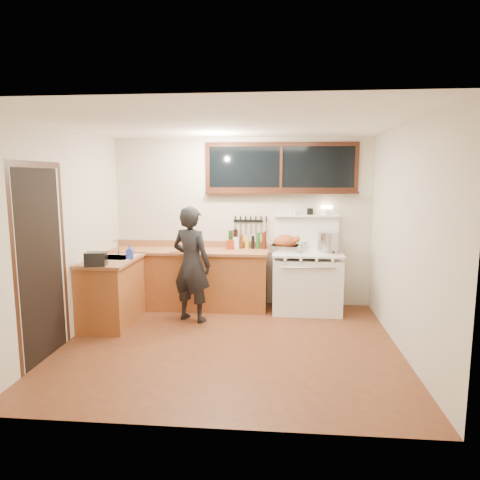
# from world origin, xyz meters

# --- Properties ---
(ground_plane) EXTENTS (4.00, 3.50, 0.02)m
(ground_plane) POSITION_xyz_m (0.00, 0.00, -0.01)
(ground_plane) COLOR #522715
(room_shell) EXTENTS (4.10, 3.60, 2.65)m
(room_shell) POSITION_xyz_m (0.00, 0.00, 1.65)
(room_shell) COLOR beige
(room_shell) RESTS_ON ground
(counter_back) EXTENTS (2.44, 0.64, 1.00)m
(counter_back) POSITION_xyz_m (-0.80, 1.45, 0.45)
(counter_back) COLOR brown
(counter_back) RESTS_ON ground
(counter_left) EXTENTS (0.64, 1.09, 0.90)m
(counter_left) POSITION_xyz_m (-1.70, 0.62, 0.45)
(counter_left) COLOR brown
(counter_left) RESTS_ON ground
(sink_unit) EXTENTS (0.50, 0.45, 0.37)m
(sink_unit) POSITION_xyz_m (-1.68, 0.70, 0.85)
(sink_unit) COLOR white
(sink_unit) RESTS_ON counter_left
(vintage_stove) EXTENTS (1.02, 0.74, 1.57)m
(vintage_stove) POSITION_xyz_m (1.00, 1.41, 0.47)
(vintage_stove) COLOR white
(vintage_stove) RESTS_ON ground
(back_window) EXTENTS (2.32, 0.13, 0.77)m
(back_window) POSITION_xyz_m (0.60, 1.72, 2.06)
(back_window) COLOR black
(back_window) RESTS_ON room_shell
(left_doorway) EXTENTS (0.02, 1.04, 2.17)m
(left_doorway) POSITION_xyz_m (-1.99, -0.55, 1.09)
(left_doorway) COLOR black
(left_doorway) RESTS_ON ground
(knife_strip) EXTENTS (0.52, 0.03, 0.28)m
(knife_strip) POSITION_xyz_m (0.12, 1.73, 1.31)
(knife_strip) COLOR black
(knife_strip) RESTS_ON room_shell
(man) EXTENTS (0.69, 0.58, 1.61)m
(man) POSITION_xyz_m (-0.62, 0.83, 0.81)
(man) COLOR black
(man) RESTS_ON ground
(soap_bottle) EXTENTS (0.10, 0.10, 0.19)m
(soap_bottle) POSITION_xyz_m (-1.43, 0.64, 1.00)
(soap_bottle) COLOR #2640BE
(soap_bottle) RESTS_ON counter_left
(toaster) EXTENTS (0.28, 0.21, 0.17)m
(toaster) POSITION_xyz_m (-1.70, 0.17, 0.99)
(toaster) COLOR black
(toaster) RESTS_ON counter_left
(cutting_board) EXTENTS (0.38, 0.29, 0.13)m
(cutting_board) POSITION_xyz_m (-0.84, 1.30, 0.95)
(cutting_board) COLOR #935B3A
(cutting_board) RESTS_ON counter_back
(roast_turkey) EXTENTS (0.51, 0.43, 0.25)m
(roast_turkey) POSITION_xyz_m (0.68, 1.42, 1.00)
(roast_turkey) COLOR silver
(roast_turkey) RESTS_ON vintage_stove
(stockpot) EXTENTS (0.41, 0.41, 0.29)m
(stockpot) POSITION_xyz_m (1.32, 1.49, 1.05)
(stockpot) COLOR silver
(stockpot) RESTS_ON vintage_stove
(saucepan) EXTENTS (0.15, 0.27, 0.11)m
(saucepan) POSITION_xyz_m (0.95, 1.70, 0.96)
(saucepan) COLOR silver
(saucepan) RESTS_ON vintage_stove
(pot_lid) EXTENTS (0.29, 0.29, 0.04)m
(pot_lid) POSITION_xyz_m (1.37, 1.27, 0.91)
(pot_lid) COLOR silver
(pot_lid) RESTS_ON vintage_stove
(coffee_tin) EXTENTS (0.10, 0.08, 0.14)m
(coffee_tin) POSITION_xyz_m (-0.16, 1.54, 0.97)
(coffee_tin) COLOR maroon
(coffee_tin) RESTS_ON counter_back
(pitcher) EXTENTS (0.11, 0.11, 0.18)m
(pitcher) POSITION_xyz_m (-0.07, 1.60, 0.99)
(pitcher) COLOR white
(pitcher) RESTS_ON counter_back
(bottle_cluster) EXTENTS (0.59, 0.07, 0.30)m
(bottle_cluster) POSITION_xyz_m (0.07, 1.63, 1.03)
(bottle_cluster) COLOR black
(bottle_cluster) RESTS_ON counter_back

